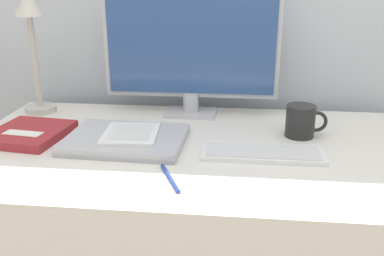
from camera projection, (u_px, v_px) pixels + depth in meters
name	position (u px, v px, depth m)	size (l,w,h in m)	color
monitor	(191.00, 48.00, 1.34)	(0.55, 0.11, 0.41)	#B7B7BC
keyboard	(263.00, 153.00, 1.09)	(0.31, 0.11, 0.01)	silver
laptop	(126.00, 139.00, 1.16)	(0.32, 0.25, 0.02)	#A3A3A8
ereader	(131.00, 134.00, 1.15)	(0.15, 0.18, 0.01)	white
desk_lamp	(31.00, 32.00, 1.35)	(0.10, 0.10, 0.39)	#BCB7AD
notebook	(29.00, 133.00, 1.21)	(0.22, 0.24, 0.03)	maroon
coffee_mug	(301.00, 121.00, 1.20)	(0.12, 0.08, 0.09)	black
pen	(170.00, 178.00, 0.96)	(0.07, 0.13, 0.01)	navy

